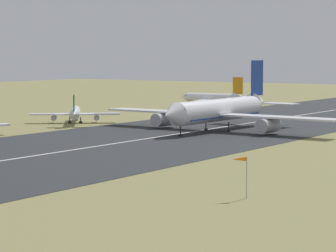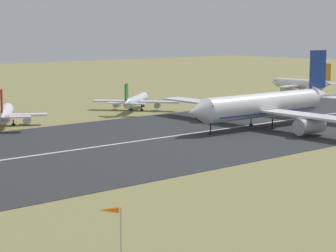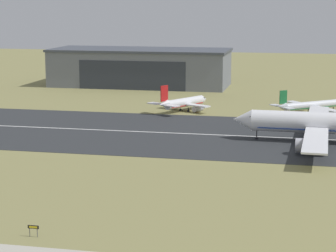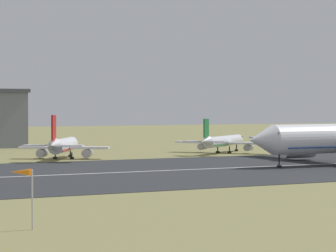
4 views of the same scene
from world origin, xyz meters
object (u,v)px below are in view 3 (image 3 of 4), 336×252
Objects in this scene: airplane_landing at (322,124)px; airplane_parked_centre at (311,106)px; runway_sign at (33,228)px; airplane_parked_east at (184,103)px.

airplane_parked_centre is (-2.44, 40.22, -1.99)m from airplane_landing.
airplane_parked_centre reaches higher than runway_sign.
airplane_parked_east is at bearing 136.92° from airplane_landing.
airplane_landing is 83.83m from runway_sign.
airplane_parked_centre is at bearing 71.37° from runway_sign.
airplane_parked_centre is 1.01× the size of airplane_parked_east.
airplane_landing reaches higher than airplane_parked_centre.
airplane_parked_centre is 12.80× the size of runway_sign.
airplane_landing reaches higher than runway_sign.
airplane_parked_centre is at bearing 93.47° from airplane_landing.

